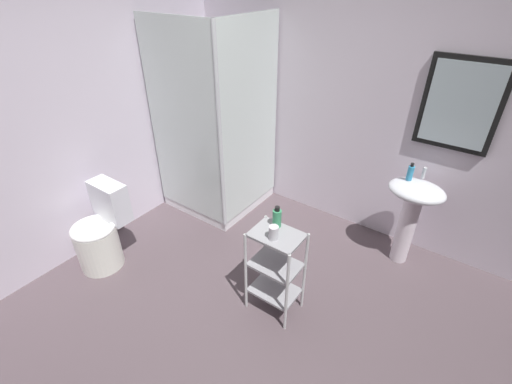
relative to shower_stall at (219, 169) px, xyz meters
name	(u,v)px	position (x,y,z in m)	size (l,w,h in m)	color
ground_plane	(240,335)	(1.22, -1.23, -0.47)	(4.20, 4.20, 0.02)	#56474D
wall_back	(361,105)	(1.23, 0.62, 0.79)	(4.20, 0.14, 2.50)	silver
wall_left	(56,122)	(-0.63, -1.23, 0.79)	(0.10, 4.20, 2.50)	silver
shower_stall	(219,169)	(0.00, 0.00, 0.00)	(0.92, 0.92, 2.00)	white
pedestal_sink	(412,207)	(1.93, 0.29, 0.12)	(0.46, 0.37, 0.81)	white
sink_faucet	(424,173)	(1.93, 0.41, 0.40)	(0.03, 0.03, 0.10)	silver
toilet	(101,234)	(-0.26, -1.31, -0.15)	(0.37, 0.49, 0.76)	white
storage_cart	(275,266)	(1.28, -0.86, -0.03)	(0.38, 0.28, 0.74)	silver
hand_soap_bottle	(410,173)	(1.84, 0.32, 0.41)	(0.05, 0.05, 0.15)	#389ED1
body_wash_bottle_green	(277,218)	(1.23, -0.78, 0.35)	(0.06, 0.06, 0.17)	#3C9864
rinse_cup	(274,233)	(1.29, -0.91, 0.33)	(0.07, 0.07, 0.10)	silver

